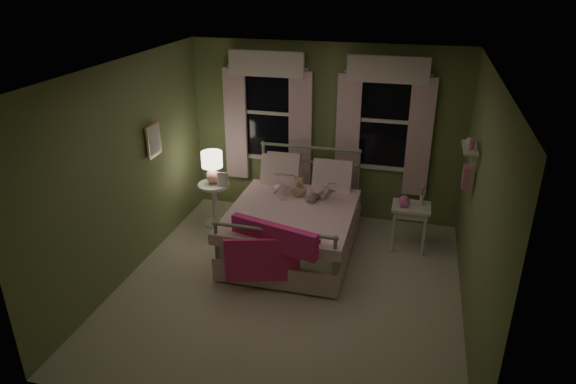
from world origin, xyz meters
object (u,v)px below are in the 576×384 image
(nightstand_left, at_px, (214,198))
(table_lamp, at_px, (212,164))
(child_left, at_px, (282,172))
(teddy_bear, at_px, (299,188))
(nightstand_right, at_px, (411,212))
(child_right, at_px, (322,176))
(bed, at_px, (294,225))

(nightstand_left, distance_m, table_lamp, 0.54)
(child_left, height_order, nightstand_left, child_left)
(child_left, height_order, table_lamp, child_left)
(teddy_bear, distance_m, nightstand_right, 1.52)
(teddy_bear, bearing_deg, child_right, 29.50)
(bed, distance_m, table_lamp, 1.50)
(bed, relative_size, nightstand_left, 3.13)
(teddy_bear, xyz_separation_m, nightstand_left, (-1.32, 0.16, -0.37))
(teddy_bear, height_order, table_lamp, table_lamp)
(child_left, height_order, teddy_bear, child_left)
(child_left, bearing_deg, nightstand_right, 163.96)
(nightstand_left, bearing_deg, teddy_bear, -6.98)
(teddy_bear, bearing_deg, bed, -91.15)
(teddy_bear, bearing_deg, child_left, 150.50)
(bed, bearing_deg, nightstand_right, 15.08)
(bed, distance_m, child_right, 0.76)
(table_lamp, bearing_deg, bed, -18.37)
(nightstand_left, height_order, table_lamp, table_lamp)
(bed, relative_size, table_lamp, 4.32)
(child_right, xyz_separation_m, table_lamp, (-1.60, 0.00, 0.02))
(table_lamp, relative_size, nightstand_right, 0.74)
(bed, height_order, child_right, child_right)
(child_left, xyz_separation_m, nightstand_left, (-1.04, 0.00, -0.53))
(child_left, distance_m, nightstand_right, 1.82)
(bed, bearing_deg, child_left, 122.39)
(nightstand_left, xyz_separation_m, nightstand_right, (2.81, -0.03, 0.13))
(child_right, height_order, table_lamp, child_right)
(bed, xyz_separation_m, nightstand_right, (1.50, 0.40, 0.17))
(bed, xyz_separation_m, table_lamp, (-1.31, 0.44, 0.58))
(nightstand_left, relative_size, nightstand_right, 1.02)
(teddy_bear, relative_size, nightstand_right, 0.47)
(child_right, distance_m, teddy_bear, 0.35)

